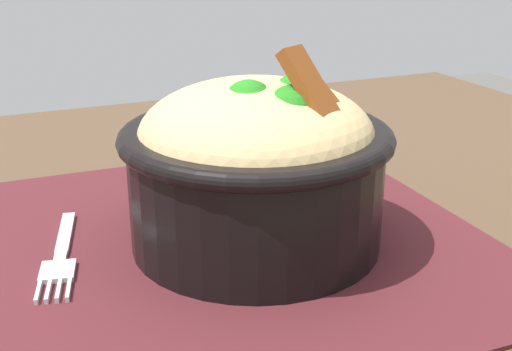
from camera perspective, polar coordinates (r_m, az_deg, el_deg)
name	(u,v)px	position (r m, az deg, el deg)	size (l,w,h in m)	color
table	(215,312)	(0.54, -3.49, -11.51)	(1.02, 0.79, 0.71)	#4C3826
placemat	(207,244)	(0.48, -4.18, -5.84)	(0.39, 0.36, 0.00)	#47191E
bowl	(257,161)	(0.45, 0.07, 1.28)	(0.22, 0.22, 0.14)	black
fork	(61,257)	(0.47, -16.31, -6.68)	(0.04, 0.13, 0.00)	#B9B9B9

